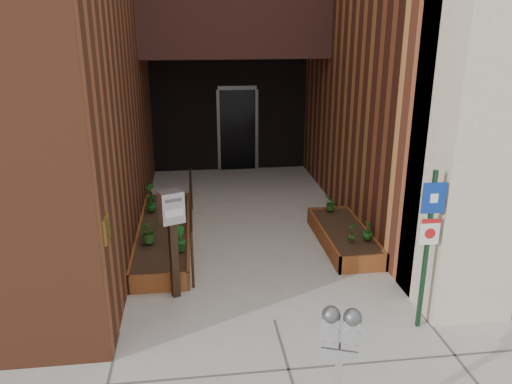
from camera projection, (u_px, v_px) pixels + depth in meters
name	position (u px, v px, depth m)	size (l,w,h in m)	color
ground	(274.00, 320.00, 6.59)	(80.00, 80.00, 0.00)	#9E9991
planter_left	(164.00, 235.00, 8.89)	(0.90, 3.60, 0.30)	brown
planter_right	(344.00, 237.00, 8.80)	(0.80, 2.20, 0.30)	brown
handrail	(191.00, 203.00, 8.71)	(0.04, 3.34, 0.90)	black
parking_meter	(340.00, 343.00, 4.23)	(0.35, 0.22, 1.50)	#A5A5A7
sign_post	(429.00, 235.00, 6.04)	(0.29, 0.07, 2.10)	#12321A
payment_dropbox	(172.00, 222.00, 6.81)	(0.38, 0.33, 1.59)	black
shrub_left_a	(149.00, 231.00, 8.15)	(0.35, 0.35, 0.39)	#2D631C
shrub_left_b	(179.00, 239.00, 7.86)	(0.22, 0.22, 0.40)	#1B601F
shrub_left_c	(151.00, 203.00, 9.51)	(0.19, 0.19, 0.33)	#175317
shrub_left_d	(151.00, 192.00, 9.97)	(0.22, 0.22, 0.41)	#195819
shrub_right_a	(368.00, 230.00, 8.27)	(0.17, 0.17, 0.31)	#195719
shrub_right_b	(353.00, 232.00, 8.19)	(0.18, 0.18, 0.33)	#26631C
shrub_right_c	(331.00, 203.00, 9.55)	(0.27, 0.27, 0.30)	#1E5F1B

